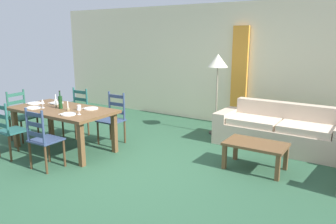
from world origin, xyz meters
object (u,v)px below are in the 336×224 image
(wine_glass_near_left, at_px, (42,102))
(couch, at_px, (280,132))
(dining_table, at_px, (63,113))
(standing_lamp, at_px, (218,66))
(wine_glass_near_right, at_px, (79,108))
(wine_glass_far_left, at_px, (55,99))
(coffee_table, at_px, (256,147))
(dining_chair_near_left, at_px, (9,130))
(dining_chair_near_right, at_px, (43,139))
(dining_chair_head_west, at_px, (21,116))
(wine_bottle, at_px, (60,102))
(dining_chair_far_left, at_px, (77,113))
(coffee_cup_primary, at_px, (79,108))
(dining_chair_far_right, at_px, (113,118))

(wine_glass_near_left, height_order, couch, wine_glass_near_left)
(dining_table, xyz_separation_m, standing_lamp, (1.86, 2.36, 0.75))
(wine_glass_near_right, bearing_deg, wine_glass_far_left, 163.30)
(coffee_table, bearing_deg, dining_table, -163.01)
(wine_glass_near_right, distance_m, wine_glass_far_left, 0.95)
(dining_chair_near_left, bearing_deg, wine_glass_near_right, 29.88)
(wine_glass_far_left, distance_m, standing_lamp, 3.17)
(dining_chair_near_right, bearing_deg, couch, 46.83)
(dining_chair_near_left, height_order, dining_chair_head_west, same)
(wine_glass_near_left, distance_m, wine_glass_far_left, 0.27)
(wine_bottle, relative_size, standing_lamp, 0.19)
(dining_chair_near_right, bearing_deg, wine_glass_far_left, 131.12)
(wine_glass_near_left, xyz_separation_m, wine_glass_far_left, (0.01, 0.27, 0.00))
(wine_glass_near_right, relative_size, wine_glass_far_left, 1.00)
(dining_table, bearing_deg, dining_chair_far_left, 122.19)
(dining_chair_near_left, relative_size, standing_lamp, 0.59)
(dining_table, bearing_deg, dining_chair_near_right, -59.12)
(coffee_cup_primary, relative_size, couch, 0.04)
(dining_chair_far_right, distance_m, dining_chair_head_west, 1.83)
(dining_chair_far_right, distance_m, couch, 3.08)
(dining_chair_near_left, bearing_deg, wine_bottle, 60.37)
(dining_chair_far_left, bearing_deg, wine_glass_far_left, -77.03)
(dining_table, height_order, wine_bottle, wine_bottle)
(dining_chair_far_left, height_order, coffee_cup_primary, dining_chair_far_left)
(dining_chair_near_left, relative_size, wine_bottle, 3.04)
(dining_chair_near_left, distance_m, couch, 4.68)
(dining_chair_far_right, distance_m, coffee_table, 2.68)
(dining_chair_near_left, relative_size, couch, 0.42)
(dining_chair_head_west, relative_size, wine_bottle, 3.04)
(dining_chair_far_left, height_order, wine_bottle, wine_bottle)
(wine_glass_near_right, bearing_deg, coffee_cup_primary, 137.94)
(dining_table, distance_m, coffee_table, 3.31)
(coffee_table, bearing_deg, wine_glass_near_right, -156.50)
(wine_glass_near_right, bearing_deg, dining_chair_head_west, 176.46)
(dining_chair_far_right, bearing_deg, wine_glass_near_left, -131.85)
(dining_chair_far_right, distance_m, wine_glass_near_left, 1.27)
(dining_table, relative_size, dining_chair_head_west, 1.98)
(dining_table, relative_size, wine_glass_near_left, 11.80)
(dining_chair_head_west, relative_size, wine_glass_far_left, 5.96)
(wine_glass_far_left, bearing_deg, dining_chair_far_right, 38.10)
(wine_glass_near_right, height_order, coffee_cup_primary, wine_glass_near_right)
(dining_chair_near_right, bearing_deg, standing_lamp, 65.78)
(dining_chair_far_right, height_order, coffee_cup_primary, dining_chair_far_right)
(wine_glass_far_left, bearing_deg, wine_bottle, -24.16)
(dining_chair_far_left, bearing_deg, coffee_cup_primary, -39.07)
(dining_chair_near_right, xyz_separation_m, wine_bottle, (-0.48, 0.75, 0.39))
(dining_chair_far_right, distance_m, standing_lamp, 2.31)
(wine_glass_near_left, bearing_deg, dining_chair_far_right, 48.15)
(dining_chair_near_right, distance_m, coffee_table, 3.20)
(wine_glass_far_left, xyz_separation_m, standing_lamp, (2.17, 2.24, 0.55))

